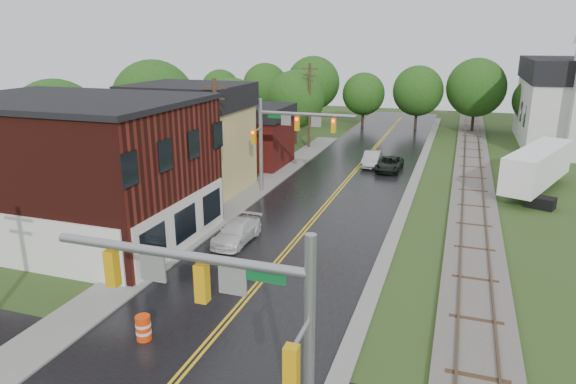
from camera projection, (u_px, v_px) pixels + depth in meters
The scene contains 21 objects.
main_road at pixel (341, 188), 40.94m from camera, with size 10.00×90.00×0.02m, color black.
curb_right at pixel (416, 178), 43.82m from camera, with size 0.80×70.00×0.12m, color gray.
sidewalk_left at pixel (244, 198), 38.32m from camera, with size 2.40×50.00×0.12m, color gray.
brick_building at pixel (76, 169), 29.98m from camera, with size 14.30×10.30×8.30m.
yellow_house at pixel (192, 149), 39.78m from camera, with size 8.00×7.00×6.40m, color tan.
darkred_building at pixel (249, 142), 47.92m from camera, with size 7.00×6.00×4.40m, color #3F0F0C.
church at pixel (576, 93), 54.63m from camera, with size 10.40×18.40×20.00m.
railroad at pixel (473, 182), 42.37m from camera, with size 3.20×80.00×0.30m.
traffic_signal_near at pixel (229, 306), 13.06m from camera, with size 7.34×0.30×7.20m.
traffic_signal_far at pixel (288, 130), 37.85m from camera, with size 7.34×0.43×7.20m.
utility_pole_b at pixel (217, 143), 34.42m from camera, with size 1.80×0.28×9.00m.
utility_pole_c at pixel (309, 104), 54.36m from camera, with size 1.80×0.28×9.00m.
tree_left_a at pixel (58, 127), 38.22m from camera, with size 6.80×6.80×8.67m.
tree_left_b at pixel (155, 104), 46.50m from camera, with size 7.60×7.60×9.69m.
tree_left_c at pixel (233, 108), 52.87m from camera, with size 6.00×6.00×7.65m.
tree_left_e at pixel (296, 101), 56.69m from camera, with size 6.40×6.40×8.16m.
suv_dark at pixel (389, 164), 46.05m from camera, with size 2.05×4.45×1.24m, color black.
sedan_silver at pixel (372, 159), 47.64m from camera, with size 1.46×4.19×1.38m, color #9D9DA1.
pickup_white at pixel (237, 232), 29.96m from camera, with size 1.73×4.26×1.23m, color silver.
semi_trailer at pixel (538, 166), 39.15m from camera, with size 6.06×10.86×3.49m.
construction_barrel at pixel (143, 328), 20.25m from camera, with size 0.59×0.59×1.06m, color #E63A0A.
Camera 1 is at (8.63, -8.56, 11.53)m, focal length 32.00 mm.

